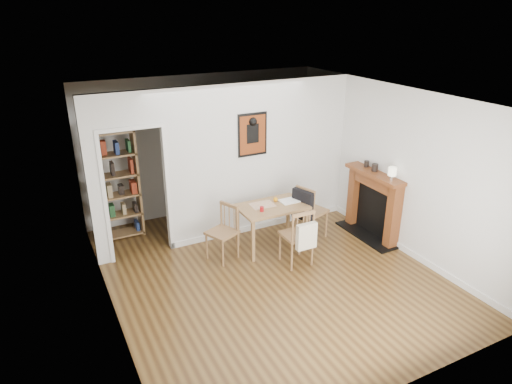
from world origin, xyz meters
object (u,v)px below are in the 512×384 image
bookshelf (115,186)px  ceramic_jar_b (367,164)px  dining_table (272,211)px  fireplace (374,202)px  orange_fruit (276,199)px  chair_front (297,235)px  chair_right (311,211)px  chair_left (222,233)px  notebook (290,201)px  ceramic_jar_a (375,168)px  mantel_lamp (392,172)px  red_glass (262,209)px

bookshelf → ceramic_jar_b: 4.26m
dining_table → fireplace: 1.80m
orange_fruit → dining_table: bearing=-138.5°
dining_table → chair_front: 0.66m
dining_table → chair_right: 0.76m
dining_table → chair_front: bearing=-81.7°
bookshelf → orange_fruit: 2.69m
chair_left → bookshelf: 2.04m
fireplace → chair_front: bearing=-172.6°
dining_table → fireplace: bearing=-13.3°
chair_right → fireplace: 1.09m
fireplace → notebook: bearing=162.6°
chair_front → notebook: (0.25, 0.65, 0.27)m
fireplace → orange_fruit: bearing=161.8°
dining_table → chair_right: (0.75, -0.01, -0.15)m
chair_right → chair_front: 0.90m
chair_front → fireplace: 1.68m
chair_front → fireplace: fireplace is taller
ceramic_jar_a → notebook: bearing=164.5°
dining_table → mantel_lamp: mantel_lamp is taller
red_glass → notebook: red_glass is taller
red_glass → mantel_lamp: (1.95, -0.68, 0.51)m
chair_right → fireplace: size_ratio=0.77×
orange_fruit → mantel_lamp: size_ratio=0.36×
chair_front → bookshelf: 3.14m
bookshelf → orange_fruit: bearing=-31.6°
chair_right → chair_left: bearing=179.4°
chair_right → ceramic_jar_b: 1.25m
chair_left → fireplace: fireplace is taller
dining_table → red_glass: bearing=-153.7°
dining_table → orange_fruit: size_ratio=14.38×
dining_table → chair_front: chair_front is taller
chair_right → mantel_lamp: bearing=-39.8°
orange_fruit → notebook: size_ratio=0.23×
chair_left → chair_front: 1.16m
red_glass → bookshelf: bearing=139.2°
fireplace → notebook: fireplace is taller
bookshelf → notebook: bookshelf is taller
red_glass → ceramic_jar_b: size_ratio=0.76×
ceramic_jar_b → chair_left: bearing=177.1°
mantel_lamp → orange_fruit: bearing=149.5°
chair_right → red_glass: bearing=-173.7°
chair_left → fireplace: (2.62, -0.42, 0.17)m
ceramic_jar_b → chair_front: bearing=-163.3°
bookshelf → fireplace: bearing=-26.4°
ceramic_jar_a → chair_right: bearing=160.5°
notebook → orange_fruit: bearing=156.5°
orange_fruit → ceramic_jar_a: 1.74m
chair_front → dining_table: bearing=98.3°
dining_table → chair_right: bearing=-0.8°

